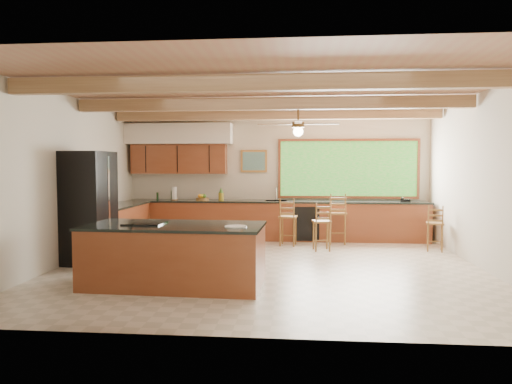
{
  "coord_description": "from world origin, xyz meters",
  "views": [
    {
      "loc": [
        0.46,
        -7.78,
        1.76
      ],
      "look_at": [
        -0.29,
        0.8,
        1.25
      ],
      "focal_mm": 32.0,
      "sensor_mm": 36.0,
      "label": 1
    }
  ],
  "objects": [
    {
      "name": "ground",
      "position": [
        0.0,
        0.0,
        0.0
      ],
      "size": [
        7.2,
        7.2,
        0.0
      ],
      "primitive_type": "plane",
      "color": "beige",
      "rests_on": "ground"
    },
    {
      "name": "room_shell",
      "position": [
        -0.17,
        0.65,
        2.21
      ],
      "size": [
        7.27,
        6.54,
        3.02
      ],
      "color": "beige",
      "rests_on": "ground"
    },
    {
      "name": "counter_run",
      "position": [
        -0.82,
        2.52,
        0.46
      ],
      "size": [
        7.12,
        3.1,
        1.24
      ],
      "color": "brown",
      "rests_on": "ground"
    },
    {
      "name": "island",
      "position": [
        -1.29,
        -1.32,
        0.45
      ],
      "size": [
        2.62,
        1.31,
        0.92
      ],
      "rotation": [
        0.0,
        0.0,
        -0.04
      ],
      "color": "brown",
      "rests_on": "ground"
    },
    {
      "name": "refrigerator",
      "position": [
        -3.22,
        -0.0,
        1.0
      ],
      "size": [
        0.85,
        0.83,
        2.0
      ],
      "rotation": [
        0.0,
        0.0,
        -0.1
      ],
      "color": "black",
      "rests_on": "ground"
    },
    {
      "name": "bar_stool_a",
      "position": [
        1.0,
        1.55,
        0.59
      ],
      "size": [
        0.4,
        0.4,
        1.0
      ],
      "rotation": [
        0.0,
        0.0,
        0.13
      ],
      "color": "brown",
      "rests_on": "ground"
    },
    {
      "name": "bar_stool_b",
      "position": [
        0.3,
        2.07,
        0.62
      ],
      "size": [
        0.42,
        0.42,
        1.04
      ],
      "rotation": [
        0.0,
        0.0,
        -0.13
      ],
      "color": "brown",
      "rests_on": "ground"
    },
    {
      "name": "bar_stool_c",
      "position": [
        1.37,
        2.39,
        0.67
      ],
      "size": [
        0.44,
        0.44,
        1.14
      ],
      "rotation": [
        0.0,
        0.0,
        0.1
      ],
      "color": "brown",
      "rests_on": "ground"
    },
    {
      "name": "bar_stool_d",
      "position": [
        3.3,
        1.69,
        0.56
      ],
      "size": [
        0.41,
        0.41,
        0.94
      ],
      "rotation": [
        0.0,
        0.0,
        -0.26
      ],
      "color": "brown",
      "rests_on": "ground"
    }
  ]
}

